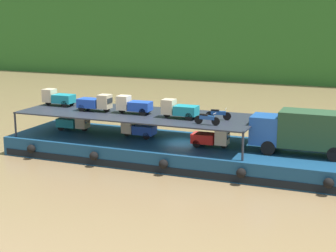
{
  "coord_description": "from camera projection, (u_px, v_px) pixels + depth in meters",
  "views": [
    {
      "loc": [
        13.53,
        -36.5,
        11.33
      ],
      "look_at": [
        -1.21,
        0.0,
        2.7
      ],
      "focal_mm": 56.08,
      "sensor_mm": 36.0,
      "label": 1
    }
  ],
  "objects": [
    {
      "name": "mini_truck_lower_aft",
      "position": [
        138.0,
        128.0,
        41.78
      ],
      "size": [
        2.74,
        1.2,
        1.38
      ],
      "color": "#1E47B7",
      "rests_on": "cargo_barge"
    },
    {
      "name": "covered_lorry",
      "position": [
        303.0,
        131.0,
        36.43
      ],
      "size": [
        7.88,
        2.36,
        3.1
      ],
      "color": "#1E4C99",
      "rests_on": "cargo_barge"
    },
    {
      "name": "mini_truck_upper_bow",
      "position": [
        179.0,
        109.0,
        39.08
      ],
      "size": [
        2.75,
        1.21,
        1.38
      ],
      "color": "teal",
      "rests_on": "cargo_rack"
    },
    {
      "name": "ground_plane",
      "position": [
        183.0,
        161.0,
        40.43
      ],
      "size": [
        400.0,
        400.0,
        0.0
      ],
      "primitive_type": "plane",
      "color": "olive"
    },
    {
      "name": "mini_truck_upper_mid",
      "position": [
        95.0,
        103.0,
        41.87
      ],
      "size": [
        2.75,
        1.21,
        1.38
      ],
      "color": "#1E47B7",
      "rests_on": "cargo_rack"
    },
    {
      "name": "motorcycle_upper_port",
      "position": [
        207.0,
        119.0,
        36.89
      ],
      "size": [
        1.9,
        0.55,
        0.87
      ],
      "color": "black",
      "rests_on": "cargo_rack"
    },
    {
      "name": "mini_truck_lower_mid",
      "position": [
        211.0,
        138.0,
        38.66
      ],
      "size": [
        2.77,
        1.25,
        1.38
      ],
      "color": "red",
      "rests_on": "cargo_barge"
    },
    {
      "name": "motorcycle_upper_centre",
      "position": [
        218.0,
        114.0,
        38.57
      ],
      "size": [
        1.9,
        0.55,
        0.87
      ],
      "color": "black",
      "rests_on": "cargo_rack"
    },
    {
      "name": "cargo_barge",
      "position": [
        182.0,
        152.0,
        40.25
      ],
      "size": [
        27.91,
        7.86,
        1.5
      ],
      "color": "navy",
      "rests_on": "ground"
    },
    {
      "name": "mini_truck_upper_stern",
      "position": [
        58.0,
        98.0,
        44.32
      ],
      "size": [
        2.75,
        1.22,
        1.38
      ],
      "color": "teal",
      "rests_on": "cargo_rack"
    },
    {
      "name": "cargo_rack",
      "position": [
        137.0,
        114.0,
        41.09
      ],
      "size": [
        18.71,
        6.52,
        2.0
      ],
      "color": "#232833",
      "rests_on": "cargo_barge"
    },
    {
      "name": "mini_truck_upper_fore",
      "position": [
        134.0,
        105.0,
        40.82
      ],
      "size": [
        2.78,
        1.27,
        1.38
      ],
      "color": "#1E47B7",
      "rests_on": "cargo_rack"
    },
    {
      "name": "mini_truck_lower_stern",
      "position": [
        74.0,
        122.0,
        44.11
      ],
      "size": [
        2.77,
        1.25,
        1.38
      ],
      "color": "teal",
      "rests_on": "cargo_barge"
    }
  ]
}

